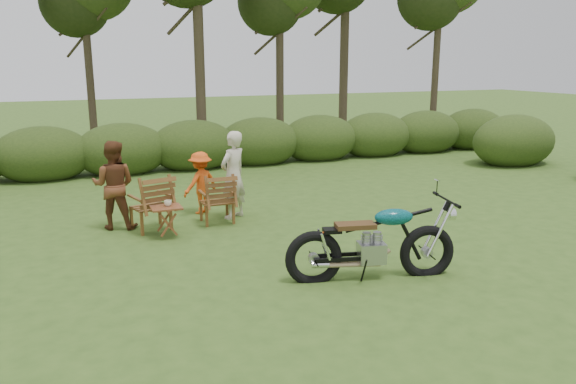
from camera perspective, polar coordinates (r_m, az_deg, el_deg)
name	(u,v)px	position (r m, az deg, el deg)	size (l,w,h in m)	color
ground	(336,275)	(8.28, 4.93, -8.45)	(80.00, 80.00, 0.00)	#324E1A
tree_line	(201,33)	(17.06, -8.86, 15.68)	(22.52, 11.62, 8.14)	#37291E
motorcycle	(370,277)	(8.26, 8.36, -8.58)	(2.34, 0.89, 1.34)	#0A888D
lawn_chair_right	(217,222)	(10.92, -7.18, -3.07)	(0.66, 0.66, 0.96)	#5B3016
lawn_chair_left	(152,230)	(10.68, -13.67, -3.73)	(0.71, 0.71, 1.04)	brown
side_table	(167,222)	(10.09, -12.21, -3.00)	(0.54, 0.46, 0.56)	#5A2916
cup	(168,203)	(10.04, -12.10, -1.11)	(0.13, 0.13, 0.10)	beige
adult_a	(234,217)	(11.21, -5.50, -2.59)	(0.63, 0.41, 1.73)	beige
adult_b	(117,228)	(10.96, -17.00, -3.51)	(0.80, 0.62, 1.64)	brown
child	(202,213)	(11.62, -8.75, -2.12)	(0.82, 0.47, 1.27)	#E85215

